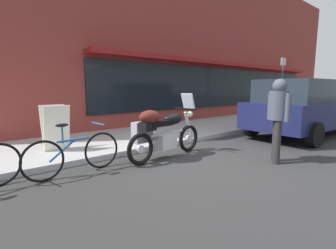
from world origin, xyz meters
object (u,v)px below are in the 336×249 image
(touring_motorcycle, at_px, (162,131))
(parking_sign_pole, at_px, (282,83))
(parked_minivan, at_px, (305,107))
(pedestrian_walking, at_px, (278,110))
(parked_bicycle, at_px, (74,154))
(sandwich_board_sign, at_px, (56,128))

(touring_motorcycle, relative_size, parking_sign_pole, 0.77)
(parked_minivan, xyz_separation_m, pedestrian_walking, (-3.53, -0.86, 0.14))
(parked_bicycle, bearing_deg, touring_motorcycle, -6.75)
(sandwich_board_sign, bearing_deg, parked_minivan, -21.33)
(parked_minivan, xyz_separation_m, sandwich_board_sign, (-6.82, 2.66, -0.30))
(touring_motorcycle, relative_size, pedestrian_walking, 1.26)
(parked_minivan, distance_m, parking_sign_pole, 3.81)
(parked_minivan, height_order, parking_sign_pole, parking_sign_pole)
(parked_bicycle, xyz_separation_m, sandwich_board_sign, (0.15, 1.57, 0.26))
(sandwich_board_sign, height_order, parking_sign_pole, parking_sign_pole)
(parked_minivan, bearing_deg, parked_bicycle, 171.07)
(touring_motorcycle, relative_size, parked_bicycle, 1.23)
(touring_motorcycle, bearing_deg, pedestrian_walking, -46.87)
(pedestrian_walking, height_order, parking_sign_pole, parking_sign_pole)
(touring_motorcycle, bearing_deg, parked_minivan, -9.69)
(pedestrian_walking, bearing_deg, parked_minivan, 13.64)
(pedestrian_walking, bearing_deg, parking_sign_pole, 25.36)
(parked_bicycle, relative_size, parking_sign_pole, 0.63)
(parked_bicycle, distance_m, parked_minivan, 7.07)
(sandwich_board_sign, relative_size, parking_sign_pole, 0.37)
(touring_motorcycle, xyz_separation_m, parking_sign_pole, (8.14, 1.35, 1.14))
(touring_motorcycle, distance_m, parked_minivan, 5.24)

